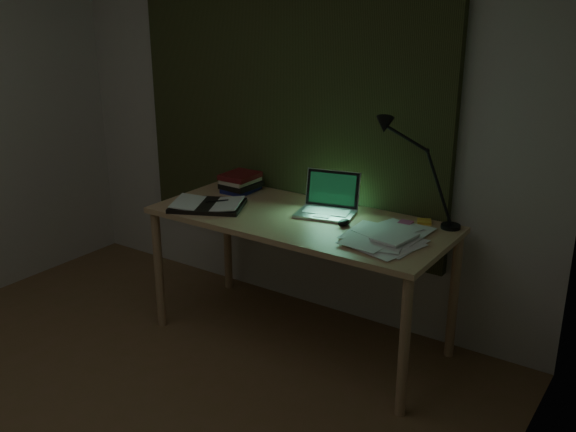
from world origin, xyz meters
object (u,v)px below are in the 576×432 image
(open_textbook, at_px, (208,205))
(loose_papers, at_px, (387,236))
(desk, at_px, (300,280))
(laptop, at_px, (326,196))
(book_stack, at_px, (240,182))
(desk_lamp, at_px, (455,177))

(open_textbook, distance_m, loose_papers, 1.10)
(open_textbook, relative_size, loose_papers, 1.07)
(desk, distance_m, laptop, 0.53)
(desk, height_order, loose_papers, loose_papers)
(open_textbook, bearing_deg, book_stack, 71.17)
(desk_lamp, bearing_deg, laptop, -152.25)
(desk, height_order, laptop, laptop)
(desk_lamp, bearing_deg, book_stack, -164.30)
(book_stack, distance_m, desk_lamp, 1.38)
(open_textbook, height_order, loose_papers, open_textbook)
(laptop, distance_m, open_textbook, 0.71)
(desk, distance_m, open_textbook, 0.70)
(laptop, distance_m, book_stack, 0.70)
(desk, distance_m, book_stack, 0.77)
(laptop, xyz_separation_m, book_stack, (-0.69, 0.10, -0.05))
(laptop, xyz_separation_m, desk_lamp, (0.67, 0.19, 0.17))
(laptop, relative_size, open_textbook, 0.87)
(desk_lamp, bearing_deg, open_textbook, -149.11)
(desk, xyz_separation_m, loose_papers, (0.55, -0.02, 0.40))
(loose_papers, bearing_deg, desk_lamp, 54.94)
(open_textbook, height_order, desk_lamp, desk_lamp)
(open_textbook, xyz_separation_m, loose_papers, (1.09, 0.14, -0.01))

